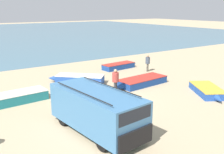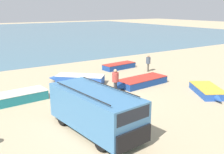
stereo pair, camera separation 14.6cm
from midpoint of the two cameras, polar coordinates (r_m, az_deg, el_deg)
The scene contains 9 objects.
ground_plane at distance 17.73m, azimuth -1.97°, elevation -4.62°, with size 200.00×200.00×0.00m, color tan.
parked_van at distance 12.77m, azimuth -3.70°, elevation -7.05°, with size 2.61×5.60×2.20m.
fishing_rowboat_0 at distance 17.87m, azimuth -22.00°, elevation -4.51°, with size 5.58×1.75×0.63m.
fishing_rowboat_1 at distance 20.76m, azimuth 6.11°, elevation -0.98°, with size 5.07×1.98×0.56m.
fishing_rowboat_2 at distance 19.64m, azimuth 19.93°, elevation -2.81°, with size 3.00×3.84×0.50m.
fishing_rowboat_3 at distance 26.30m, azimuth 1.51°, elevation 2.44°, with size 4.18×1.51×0.54m.
fishing_rowboat_4 at distance 21.29m, azimuth -7.66°, elevation -0.45°, with size 4.00×3.89×0.68m.
fisherman_0 at distance 25.16m, azimuth 7.61°, elevation 3.33°, with size 0.42×0.42×1.58m.
fisherman_1 at distance 18.42m, azimuth 0.53°, elevation -0.43°, with size 0.46×0.46×1.76m.
Camera 1 is at (-8.99, -14.10, 5.89)m, focal length 42.00 mm.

